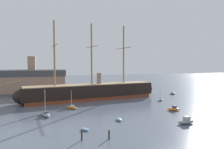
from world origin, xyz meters
name	(u,v)px	position (x,y,z in m)	size (l,w,h in m)	color
tall_ship	(92,91)	(-3.96, 47.31, 3.06)	(58.04, 15.96, 28.06)	brown
dinghy_foreground_left	(85,129)	(-11.13, 13.28, 0.25)	(2.01, 2.19, 0.49)	#7FB2D6
motorboat_foreground_right	(186,121)	(11.26, 11.79, 0.59)	(4.10, 1.86, 1.69)	gray
dinghy_near_centre	(119,119)	(-2.38, 18.30, 0.30)	(1.13, 2.53, 0.59)	#7FB2D6
sailboat_mid_left	(46,114)	(-19.34, 26.79, 0.58)	(3.14, 5.50, 6.86)	gray
motorboat_mid_right	(174,109)	(15.65, 23.66, 0.53)	(3.87, 2.57, 1.50)	orange
sailboat_alongside_bow	(72,107)	(-12.23, 33.57, 0.47)	(3.61, 4.24, 5.62)	orange
sailboat_alongside_stern	(160,100)	(19.40, 38.17, 0.39)	(3.57, 2.89, 4.66)	#7FB2D6
motorboat_far_left	(27,99)	(-27.31, 52.94, 0.49)	(3.47, 1.82, 1.39)	#1E284C
motorboat_far_right	(173,93)	(31.94, 50.24, 0.43)	(3.05, 1.65, 1.22)	gray
sailboat_distant_centre	(101,92)	(2.91, 63.61, 0.50)	(2.90, 4.74, 5.92)	gray
mooring_piling_nearest	(224,131)	(13.61, 3.39, 1.01)	(0.36, 0.36, 2.03)	#423323
mooring_piling_left_pair	(109,135)	(-7.57, 7.49, 0.82)	(0.33, 0.33, 1.63)	#423323
mooring_piling_right_pair	(82,135)	(-12.35, 8.18, 0.94)	(0.29, 0.29, 1.87)	#382B1E
dockside_warehouse_left	(23,81)	(-31.14, 71.55, 5.25)	(40.17, 18.27, 16.62)	#565659
seagull_in_flight	(99,84)	(-5.81, 24.40, 8.27)	(1.17, 0.68, 0.14)	silver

